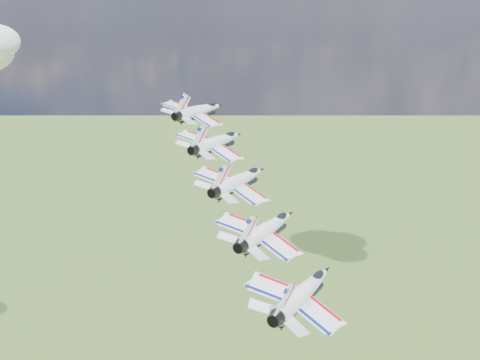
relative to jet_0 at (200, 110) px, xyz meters
The scene contains 5 objects.
jet_0 is the anchor object (origin of this frame).
jet_1 12.23m from the jet_0, 45.02° to the right, with size 10.71×15.86×4.74m, color white, non-canonical shape.
jet_2 24.45m from the jet_0, 45.02° to the right, with size 10.71×15.86×4.74m, color white, non-canonical shape.
jet_3 36.68m from the jet_0, 45.02° to the right, with size 10.71×15.86×4.74m, color white, non-canonical shape.
jet_4 48.91m from the jet_0, 45.02° to the right, with size 10.71×15.86×4.74m, color silver, non-canonical shape.
Camera 1 is at (37.26, -86.83, 165.27)m, focal length 45.00 mm.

